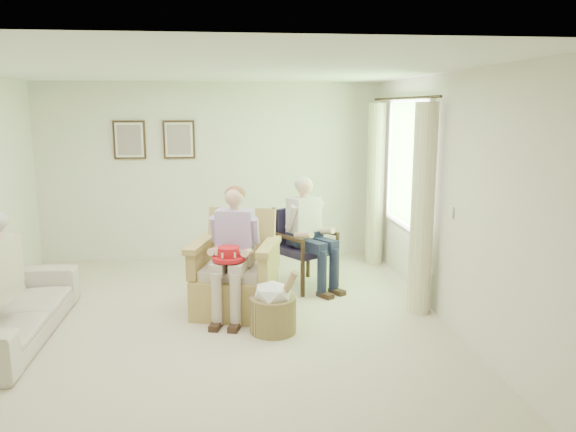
# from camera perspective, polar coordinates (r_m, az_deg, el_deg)

# --- Properties ---
(floor) EXTENTS (5.50, 5.50, 0.00)m
(floor) POSITION_cam_1_polar(r_m,az_deg,el_deg) (6.01, -8.09, -11.04)
(floor) COLOR beige
(floor) RESTS_ON ground
(back_wall) EXTENTS (5.00, 0.04, 2.60)m
(back_wall) POSITION_cam_1_polar(r_m,az_deg,el_deg) (8.38, -7.79, 4.45)
(back_wall) COLOR silver
(back_wall) RESTS_ON ground
(front_wall) EXTENTS (5.00, 0.04, 2.60)m
(front_wall) POSITION_cam_1_polar(r_m,az_deg,el_deg) (2.98, -10.31, -7.71)
(front_wall) COLOR silver
(front_wall) RESTS_ON ground
(right_wall) EXTENTS (0.04, 5.50, 2.60)m
(right_wall) POSITION_cam_1_polar(r_m,az_deg,el_deg) (6.09, 15.76, 1.67)
(right_wall) COLOR silver
(right_wall) RESTS_ON ground
(ceiling) EXTENTS (5.00, 5.50, 0.02)m
(ceiling) POSITION_cam_1_polar(r_m,az_deg,el_deg) (5.58, -8.84, 14.52)
(ceiling) COLOR white
(ceiling) RESTS_ON back_wall
(window) EXTENTS (0.13, 2.50, 1.63)m
(window) POSITION_cam_1_polar(r_m,az_deg,el_deg) (7.16, 12.04, 5.49)
(window) COLOR #2D6B23
(window) RESTS_ON right_wall
(curtain_left) EXTENTS (0.34, 0.34, 2.30)m
(curtain_left) POSITION_cam_1_polar(r_m,az_deg,el_deg) (6.26, 13.50, 0.63)
(curtain_left) COLOR beige
(curtain_left) RESTS_ON ground
(curtain_right) EXTENTS (0.34, 0.34, 2.30)m
(curtain_right) POSITION_cam_1_polar(r_m,az_deg,el_deg) (8.11, 8.86, 3.13)
(curtain_right) COLOR beige
(curtain_right) RESTS_ON ground
(framed_print_left) EXTENTS (0.45, 0.05, 0.55)m
(framed_print_left) POSITION_cam_1_polar(r_m,az_deg,el_deg) (8.41, -15.81, 7.45)
(framed_print_left) COLOR #382114
(framed_print_left) RESTS_ON back_wall
(framed_print_right) EXTENTS (0.45, 0.05, 0.55)m
(framed_print_right) POSITION_cam_1_polar(r_m,az_deg,el_deg) (8.32, -11.01, 7.63)
(framed_print_right) COLOR #382114
(framed_print_right) RESTS_ON back_wall
(wicker_armchair) EXTENTS (0.87, 0.87, 1.12)m
(wicker_armchair) POSITION_cam_1_polar(r_m,az_deg,el_deg) (6.30, -5.39, -6.50)
(wicker_armchair) COLOR tan
(wicker_armchair) RESTS_ON ground
(wood_armchair) EXTENTS (0.64, 0.60, 0.98)m
(wood_armchair) POSITION_cam_1_polar(r_m,az_deg,el_deg) (7.14, 1.70, -2.80)
(wood_armchair) COLOR black
(wood_armchair) RESTS_ON ground
(sofa) EXTENTS (2.17, 0.85, 0.63)m
(sofa) POSITION_cam_1_polar(r_m,az_deg,el_deg) (6.20, -26.71, -8.33)
(sofa) COLOR beige
(sofa) RESTS_ON ground
(person_wicker) EXTENTS (0.40, 0.62, 1.39)m
(person_wicker) POSITION_cam_1_polar(r_m,az_deg,el_deg) (6.03, -5.45, -2.71)
(person_wicker) COLOR #C1AE9B
(person_wicker) RESTS_ON ground
(person_dark) EXTENTS (0.40, 0.63, 1.37)m
(person_dark) POSITION_cam_1_polar(r_m,az_deg,el_deg) (6.93, 1.90, -0.96)
(person_dark) COLOR #1A1E39
(person_dark) RESTS_ON ground
(red_hat) EXTENTS (0.34, 0.34, 0.14)m
(red_hat) POSITION_cam_1_polar(r_m,az_deg,el_deg) (5.87, -6.06, -3.97)
(red_hat) COLOR red
(red_hat) RESTS_ON person_wicker
(hatbox) EXTENTS (0.62, 0.62, 0.69)m
(hatbox) POSITION_cam_1_polar(r_m,az_deg,el_deg) (5.73, -1.51, -9.18)
(hatbox) COLOR tan
(hatbox) RESTS_ON ground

